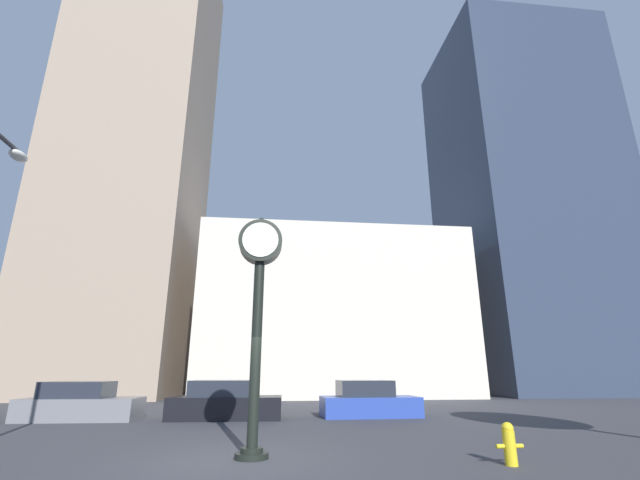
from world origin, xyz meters
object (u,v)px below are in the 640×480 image
(car_blue, at_px, (368,401))
(fire_hydrant_far, at_px, (509,443))
(street_clock, at_px, (259,289))
(car_grey, at_px, (80,404))
(car_black, at_px, (225,403))

(car_blue, relative_size, fire_hydrant_far, 4.98)
(street_clock, distance_m, fire_hydrant_far, 6.14)
(car_grey, height_order, car_blue, car_blue)
(street_clock, xyz_separation_m, car_black, (-1.36, 7.83, -3.01))
(car_grey, relative_size, fire_hydrant_far, 5.36)
(car_grey, distance_m, car_black, 5.36)
(street_clock, bearing_deg, car_blue, 61.81)
(car_grey, xyz_separation_m, car_black, (5.35, -0.16, 0.02))
(street_clock, relative_size, car_black, 1.26)
(car_black, height_order, car_blue, car_black)
(street_clock, height_order, car_grey, street_clock)
(car_black, bearing_deg, car_blue, 4.43)
(car_blue, bearing_deg, fire_hydrant_far, -86.90)
(car_blue, bearing_deg, car_black, -178.93)
(car_blue, height_order, fire_hydrant_far, car_blue)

